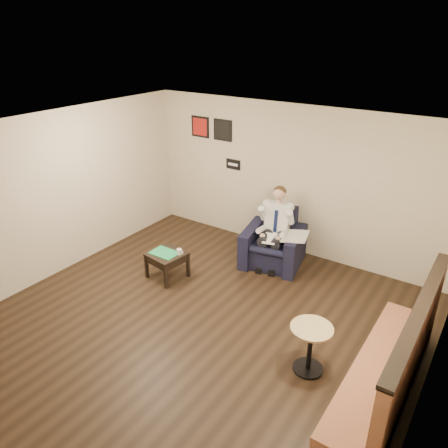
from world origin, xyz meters
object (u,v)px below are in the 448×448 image
Objects in this scene: smartphone at (176,251)px; green_folder at (164,253)px; side_table at (167,265)px; coffee_mug at (179,252)px; banquette at (387,351)px; armchair at (273,239)px; seated_man at (272,233)px; cafe_table at (310,349)px.

green_folder is at bearing -103.96° from smartphone.
green_folder is (-0.03, -0.02, 0.24)m from side_table.
banquette is (3.65, -0.77, 0.17)m from coffee_mug.
armchair is 3.35m from banquette.
armchair reaches higher than coffee_mug.
seated_man is at bearing 48.47° from coffee_mug.
seated_man is 3.25m from banquette.
side_table is at bearing -154.61° from coffee_mug.
cafe_table is at bearing -13.10° from green_folder.
cafe_table is (1.69, -2.18, -0.16)m from armchair.
smartphone is (-1.23, -1.18, -0.21)m from seated_man.
side_table is 5.79× the size of coffee_mug.
seated_man reaches higher than green_folder.
green_folder is (-1.31, -1.48, -0.02)m from armchair.
green_folder is 0.27m from coffee_mug.
side_table is at bearing 170.06° from banquette.
banquette reaches higher than armchair.
green_folder is 4.74× the size of coffee_mug.
green_folder is at bearing 166.90° from cafe_table.
banquette is at bearing 2.61° from cafe_table.
seated_man is 2.67m from cafe_table.
cafe_table is at bearing -16.34° from coffee_mug.
armchair is 2.77m from cafe_table.
green_folder is at bearing -154.61° from side_table.
green_folder is at bearing -146.43° from seated_man.
armchair reaches higher than green_folder.
seated_man is 1.72m from smartphone.
coffee_mug is at bearing 163.66° from cafe_table.
armchair is 0.75× the size of seated_man.
smartphone reaches higher than side_table.
banquette reaches higher than smartphone.
banquette is at bearing -11.93° from coffee_mug.
coffee_mug reaches higher than side_table.
green_folder is 0.70× the size of cafe_table.
smartphone is 3.03m from cafe_table.
side_table is at bearing 166.46° from cafe_table.
cafe_table is (-0.88, -0.04, -0.36)m from banquette.
banquette reaches higher than green_folder.
seated_man is at bearing -90.00° from armchair.
coffee_mug is 0.68× the size of smartphone.
seated_man reaches higher than cafe_table.
seated_man reaches higher than smartphone.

